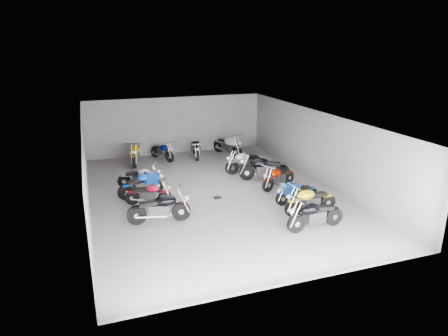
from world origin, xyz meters
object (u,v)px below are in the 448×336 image
Objects in this scene: motorcycle_back_c at (162,151)px; motorcycle_right_c at (297,192)px; motorcycle_right_e at (264,168)px; motorcycle_right_f at (246,162)px; motorcycle_back_b at (136,153)px; motorcycle_right_b at (310,201)px; motorcycle_left_e at (142,184)px; motorcycle_right_a at (315,215)px; motorcycle_left_d at (149,194)px; motorcycle_back_e at (228,145)px; motorcycle_left_c at (160,208)px; motorcycle_back_d at (195,149)px; drain_grate at (217,198)px; motorcycle_left_f at (140,177)px; motorcycle_right_d at (278,177)px.

motorcycle_right_c is at bearing 92.37° from motorcycle_back_c.
motorcycle_right_e reaches higher than motorcycle_right_f.
motorcycle_back_b is (-5.30, 7.60, 0.11)m from motorcycle_right_c.
motorcycle_left_e is at bearing 52.00° from motorcycle_right_b.
motorcycle_right_b is 4.06m from motorcycle_right_e.
motorcycle_right_a is at bearing 164.16° from motorcycle_right_c.
motorcycle_right_c is 0.84× the size of motorcycle_right_f.
motorcycle_right_f is (5.12, 2.53, 0.09)m from motorcycle_left_d.
motorcycle_back_e reaches higher than motorcycle_right_e.
motorcycle_left_d is (-0.11, 1.77, -0.10)m from motorcycle_left_c.
motorcycle_right_f is at bearing 122.17° from motorcycle_back_d.
motorcycle_right_f is at bearing 33.54° from motorcycle_right_e.
motorcycle_back_c is (1.81, 5.01, -0.01)m from motorcycle_left_e.
motorcycle_right_c is at bearing 111.25° from motorcycle_back_d.
motorcycle_right_e is at bearing -1.19° from motorcycle_right_c.
motorcycle_back_b reaches higher than motorcycle_left_c.
motorcycle_right_b is 10.13m from motorcycle_back_b.
drain_grate is 0.14× the size of motorcycle_right_e.
motorcycle_back_b reaches higher than motorcycle_left_e.
motorcycle_left_d is 6.41m from motorcycle_right_a.
drain_grate is 0.17× the size of motorcycle_right_c.
motorcycle_right_b is 1.06× the size of motorcycle_back_d.
motorcycle_right_a reaches higher than motorcycle_left_d.
motorcycle_right_a is 10.61m from motorcycle_back_c.
motorcycle_right_b is at bearing 176.50° from motorcycle_right_c.
motorcycle_right_e reaches higher than motorcycle_left_e.
motorcycle_left_c reaches higher than motorcycle_left_d.
motorcycle_left_e reaches higher than motorcycle_back_c.
motorcycle_left_d is at bearing -10.54° from motorcycle_left_e.
motorcycle_right_b reaches higher than motorcycle_left_e.
motorcycle_left_f is 5.62m from motorcycle_right_e.
motorcycle_left_e is 1.05× the size of motorcycle_right_d.
motorcycle_back_c is at bearing 99.67° from drain_grate.
motorcycle_left_d is 6.27m from motorcycle_back_c.
motorcycle_right_e reaches higher than motorcycle_back_b.
motorcycle_right_b reaches higher than motorcycle_right_d.
motorcycle_left_e is 0.92× the size of motorcycle_right_a.
motorcycle_back_b is (-5.40, 5.78, 0.07)m from motorcycle_right_d.
drain_grate is at bearing 135.71° from motorcycle_right_e.
motorcycle_left_c is 7.57m from motorcycle_back_b.
motorcycle_right_d is 0.84× the size of motorcycle_back_e.
motorcycle_right_c is 0.98× the size of motorcycle_right_d.
motorcycle_right_a is 1.01× the size of motorcycle_right_b.
motorcycle_right_f is at bearing 159.15° from motorcycle_back_b.
motorcycle_left_f is (-0.16, 3.87, -0.08)m from motorcycle_left_c.
motorcycle_right_a is (4.87, -2.28, -0.02)m from motorcycle_left_c.
motorcycle_right_b is at bearing 38.26° from motorcycle_left_e.
motorcycle_right_b is (0.53, 1.19, -0.00)m from motorcycle_right_a.
motorcycle_right_e is at bearing -8.99° from motorcycle_right_a.
drain_grate is at bearing 66.35° from motorcycle_left_f.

